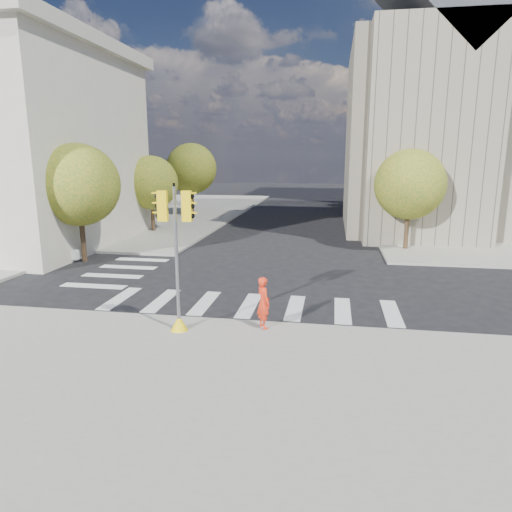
{
  "coord_description": "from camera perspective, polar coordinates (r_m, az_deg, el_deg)",
  "views": [
    {
      "loc": [
        3.0,
        -18.74,
        5.72
      ],
      "look_at": [
        0.25,
        -2.47,
        2.1
      ],
      "focal_mm": 32.0,
      "sensor_mm": 36.0,
      "label": 1
    }
  ],
  "objects": [
    {
      "name": "lamp_far",
      "position": [
        47.02,
        15.97,
        10.53
      ],
      "size": [
        0.35,
        0.18,
        8.11
      ],
      "color": "black",
      "rests_on": "sidewalk_far_right"
    },
    {
      "name": "tree_lw_near",
      "position": [
        26.48,
        -21.31,
        8.27
      ],
      "size": [
        4.4,
        4.4,
        6.41
      ],
      "color": "#382616",
      "rests_on": "ground"
    },
    {
      "name": "lamp_near",
      "position": [
        33.14,
        18.54,
        9.79
      ],
      "size": [
        0.35,
        0.18,
        8.11
      ],
      "color": "black",
      "rests_on": "sidewalk_far_right"
    },
    {
      "name": "civic_building",
      "position": [
        39.93,
        28.78,
        13.12
      ],
      "size": [
        26.0,
        16.0,
        19.39
      ],
      "color": "gray",
      "rests_on": "ground"
    },
    {
      "name": "tree_re_mid",
      "position": [
        41.01,
        16.13,
        10.0
      ],
      "size": [
        4.6,
        4.6,
        6.66
      ],
      "color": "#382616",
      "rests_on": "ground"
    },
    {
      "name": "traffic_signal",
      "position": [
        14.72,
        -9.83,
        -1.71
      ],
      "size": [
        1.08,
        0.56,
        4.77
      ],
      "rotation": [
        0.0,
        0.0,
        0.1
      ],
      "color": "yellow",
      "rests_on": "sidewalk_near"
    },
    {
      "name": "sidewalk_near",
      "position": [
        10.04,
        -10.32,
        -22.08
      ],
      "size": [
        30.0,
        14.0,
        0.15
      ],
      "primitive_type": "cube",
      "color": "gray",
      "rests_on": "ground"
    },
    {
      "name": "sidewalk_far_left",
      "position": [
        50.62,
        -17.59,
        5.41
      ],
      "size": [
        28.0,
        40.0,
        0.15
      ],
      "primitive_type": "cube",
      "color": "gray",
      "rests_on": "ground"
    },
    {
      "name": "tree_lw_far",
      "position": [
        44.83,
        -8.08,
        10.76
      ],
      "size": [
        4.8,
        4.8,
        6.95
      ],
      "color": "#382616",
      "rests_on": "ground"
    },
    {
      "name": "photographer",
      "position": [
        15.05,
        0.94,
        -5.83
      ],
      "size": [
        0.7,
        0.76,
        1.73
      ],
      "primitive_type": "imported",
      "rotation": [
        0.0,
        0.0,
        2.17
      ],
      "color": "red",
      "rests_on": "sidewalk_near"
    },
    {
      "name": "tree_re_near",
      "position": [
        29.13,
        18.67,
        8.46
      ],
      "size": [
        4.2,
        4.2,
        6.16
      ],
      "color": "#382616",
      "rests_on": "ground"
    },
    {
      "name": "tree_lw_mid",
      "position": [
        35.46,
        -12.96,
        8.91
      ],
      "size": [
        4.0,
        4.0,
        5.77
      ],
      "color": "#382616",
      "rests_on": "ground"
    },
    {
      "name": "planter_wall",
      "position": [
        28.63,
        -26.48,
        0.36
      ],
      "size": [
        6.01,
        0.59,
        0.5
      ],
      "primitive_type": "cube",
      "rotation": [
        0.0,
        0.0,
        -0.03
      ],
      "color": "white",
      "rests_on": "sidewalk_left_near"
    },
    {
      "name": "ground",
      "position": [
        19.82,
        0.48,
        -4.39
      ],
      "size": [
        160.0,
        160.0,
        0.0
      ],
      "primitive_type": "plane",
      "color": "black",
      "rests_on": "ground"
    },
    {
      "name": "office_tower",
      "position": [
        64.31,
        28.38,
        19.28
      ],
      "size": [
        20.0,
        18.0,
        30.0
      ],
      "primitive_type": "cube",
      "color": "#9EA0A3",
      "rests_on": "ground"
    },
    {
      "name": "tree_re_far",
      "position": [
        52.96,
        14.68,
        9.99
      ],
      "size": [
        4.0,
        4.0,
        5.88
      ],
      "color": "#382616",
      "rests_on": "ground"
    }
  ]
}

